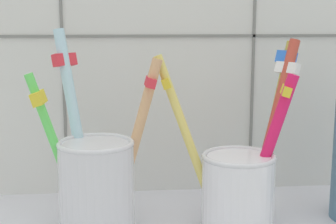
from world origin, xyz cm
name	(u,v)px	position (x,y,z in cm)	size (l,w,h in cm)	color
tile_wall_back	(159,13)	(0.00, 12.00, 22.50)	(64.00, 2.20, 45.00)	silver
toothbrush_cup_left	(96,179)	(-6.74, 0.45, 7.07)	(12.42, 8.46, 18.92)	silver
toothbrush_cup_right	(240,179)	(6.99, 0.51, 6.58)	(15.05, 8.62, 17.88)	white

